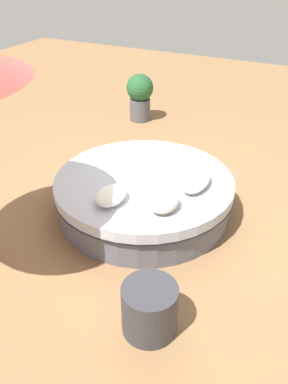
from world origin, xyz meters
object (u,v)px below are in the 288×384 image
object	(u,v)px
throw_pillow_0	(111,195)
round_bed	(144,195)
throw_pillow_2	(196,181)
side_table	(150,309)
planter	(140,95)
throw_pillow_1	(164,202)

from	to	relation	value
throw_pillow_0	round_bed	bearing A→B (deg)	171.18
round_bed	throw_pillow_2	bearing A→B (deg)	99.13
side_table	throw_pillow_2	bearing A→B (deg)	-172.60
throw_pillow_2	side_table	xyz separation A→B (m)	(1.69, 0.22, -0.33)
throw_pillow_0	planter	size ratio (longest dim) A/B	0.48
round_bed	planter	distance (m)	3.08
throw_pillow_2	planter	bearing A→B (deg)	-141.61
round_bed	throw_pillow_0	distance (m)	0.71
throw_pillow_2	throw_pillow_0	bearing A→B (deg)	-45.14
round_bed	planter	xyz separation A→B (m)	(-2.71, -1.44, 0.24)
planter	side_table	bearing A→B (deg)	28.00
throw_pillow_0	planter	bearing A→B (deg)	-158.05
throw_pillow_1	planter	size ratio (longest dim) A/B	0.46
side_table	throw_pillow_1	bearing A→B (deg)	-161.69
round_bed	throw_pillow_2	distance (m)	0.71
side_table	throw_pillow_0	bearing A→B (deg)	-135.77
throw_pillow_2	planter	xyz separation A→B (m)	(-2.61, -2.07, -0.08)
throw_pillow_1	throw_pillow_2	bearing A→B (deg)	165.55
throw_pillow_0	throw_pillow_2	bearing A→B (deg)	134.86
throw_pillow_0	throw_pillow_1	distance (m)	0.59
round_bed	side_table	world-z (taller)	round_bed
round_bed	throw_pillow_2	world-z (taller)	throw_pillow_2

